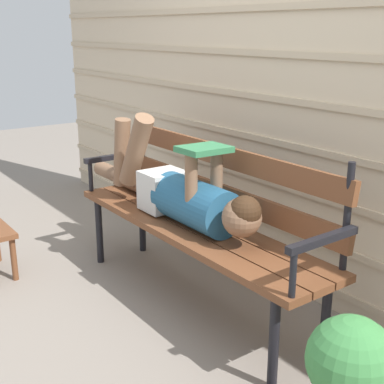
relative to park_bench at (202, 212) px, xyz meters
The scene contains 5 objects.
ground_plane 0.55m from the park_bench, 90.00° to the right, with size 12.00×12.00×0.00m, color gray.
house_siding 0.78m from the park_bench, 90.00° to the left, with size 5.35×0.08×2.19m.
park_bench is the anchor object (origin of this frame).
reclining_person 0.17m from the park_bench, 150.87° to the right, with size 1.68×0.26×0.55m.
potted_plant 1.26m from the park_bench, 13.21° to the right, with size 0.31×0.31×0.55m.
Camera 1 is at (2.14, -1.47, 1.46)m, focal length 49.56 mm.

